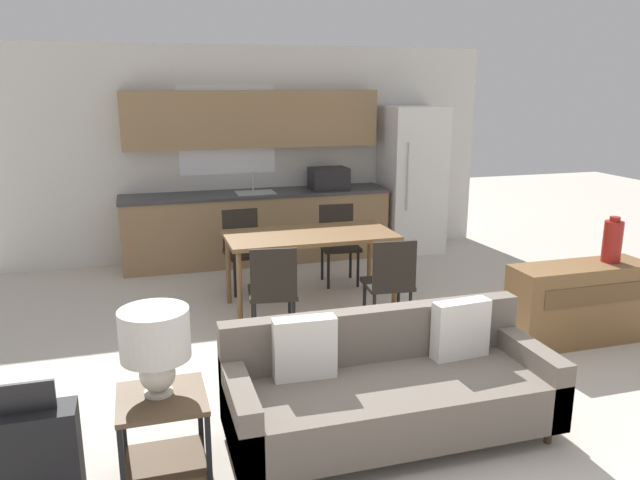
{
  "coord_description": "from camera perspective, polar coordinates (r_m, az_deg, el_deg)",
  "views": [
    {
      "loc": [
        -1.45,
        -3.39,
        2.24
      ],
      "look_at": [
        0.01,
        1.5,
        0.95
      ],
      "focal_mm": 35.0,
      "sensor_mm": 36.0,
      "label": 1
    }
  ],
  "objects": [
    {
      "name": "couch",
      "position": [
        4.17,
        6.21,
        -13.27
      ],
      "size": [
        2.09,
        0.8,
        0.82
      ],
      "color": "#3D2D1E",
      "rests_on": "ground_plane"
    },
    {
      "name": "vase",
      "position": [
        6.02,
        25.17,
        -0.07
      ],
      "size": [
        0.16,
        0.16,
        0.4
      ],
      "color": "maroon",
      "rests_on": "credenza"
    },
    {
      "name": "side_table",
      "position": [
        3.79,
        -14.14,
        -16.0
      ],
      "size": [
        0.49,
        0.49,
        0.53
      ],
      "color": "brown",
      "rests_on": "ground_plane"
    },
    {
      "name": "dining_chair_far_right",
      "position": [
        7.13,
        1.7,
        -0.02
      ],
      "size": [
        0.45,
        0.45,
        0.89
      ],
      "rotation": [
        0.0,
        0.0,
        -0.09
      ],
      "color": "black",
      "rests_on": "ground_plane"
    },
    {
      "name": "suitcase",
      "position": [
        3.78,
        -24.64,
        -17.97
      ],
      "size": [
        0.46,
        0.22,
        0.76
      ],
      "color": "black",
      "rests_on": "ground_plane"
    },
    {
      "name": "dining_chair_far_left",
      "position": [
        6.91,
        -7.0,
        -0.58
      ],
      "size": [
        0.46,
        0.46,
        0.89
      ],
      "rotation": [
        0.0,
        0.0,
        0.1
      ],
      "color": "black",
      "rests_on": "ground_plane"
    },
    {
      "name": "wall_back",
      "position": [
        8.2,
        -6.37,
        7.9
      ],
      "size": [
        6.4,
        0.07,
        2.7
      ],
      "color": "silver",
      "rests_on": "ground_plane"
    },
    {
      "name": "dining_chair_near_left",
      "position": [
        5.48,
        -4.33,
        -4.46
      ],
      "size": [
        0.47,
        0.47,
        0.89
      ],
      "rotation": [
        0.0,
        0.0,
        3.0
      ],
      "color": "black",
      "rests_on": "ground_plane"
    },
    {
      "name": "dining_chair_near_right",
      "position": [
        5.74,
        6.41,
        -3.66
      ],
      "size": [
        0.46,
        0.46,
        0.89
      ],
      "rotation": [
        0.0,
        0.0,
        3.05
      ],
      "color": "black",
      "rests_on": "ground_plane"
    },
    {
      "name": "credenza",
      "position": [
        5.97,
        22.5,
        -5.36
      ],
      "size": [
        1.25,
        0.41,
        0.71
      ],
      "color": "brown",
      "rests_on": "ground_plane"
    },
    {
      "name": "kitchen_counter",
      "position": [
        7.98,
        -5.73,
        4.03
      ],
      "size": [
        3.38,
        0.65,
        2.15
      ],
      "color": "#8E704C",
      "rests_on": "ground_plane"
    },
    {
      "name": "table_lamp",
      "position": [
        3.61,
        -14.84,
        -8.9
      ],
      "size": [
        0.39,
        0.39,
        0.5
      ],
      "color": "silver",
      "rests_on": "side_table"
    },
    {
      "name": "ground_plane",
      "position": [
        4.32,
        5.88,
        -17.16
      ],
      "size": [
        20.0,
        20.0,
        0.0
      ],
      "primitive_type": "plane",
      "color": "beige"
    },
    {
      "name": "refrigerator",
      "position": [
        8.52,
        8.41,
        5.47
      ],
      "size": [
        0.76,
        0.72,
        1.94
      ],
      "color": "white",
      "rests_on": "ground_plane"
    },
    {
      "name": "dining_table",
      "position": [
        6.25,
        -0.93,
        0.03
      ],
      "size": [
        1.68,
        0.83,
        0.78
      ],
      "color": "brown",
      "rests_on": "ground_plane"
    }
  ]
}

